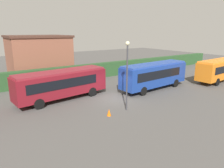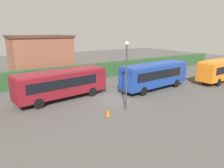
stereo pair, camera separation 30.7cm
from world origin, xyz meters
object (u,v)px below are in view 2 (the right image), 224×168
(person_right, at_px, (53,83))
(person_far, at_px, (142,75))
(person_center, at_px, (25,88))
(traffic_cone, at_px, (108,112))
(bus_maroon, at_px, (62,83))
(lamppost, at_px, (126,69))
(bus_orange, at_px, (223,69))
(bus_blue, at_px, (155,75))

(person_right, relative_size, person_far, 0.95)
(person_center, xyz_separation_m, traffic_cone, (4.75, -9.28, -0.69))
(bus_maroon, relative_size, traffic_cone, 16.52)
(person_right, bearing_deg, lamppost, 157.03)
(bus_orange, relative_size, person_center, 5.27)
(person_center, bearing_deg, lamppost, -9.01)
(bus_orange, distance_m, person_center, 26.07)
(bus_maroon, bearing_deg, lamppost, -65.49)
(person_right, relative_size, traffic_cone, 3.04)
(bus_orange, distance_m, person_right, 23.29)
(bus_maroon, relative_size, person_right, 5.43)
(bus_orange, relative_size, person_right, 5.43)
(traffic_cone, xyz_separation_m, lamppost, (2.05, 0.23, 3.50))
(bus_maroon, xyz_separation_m, bus_orange, (21.79, -4.83, 0.03))
(bus_orange, distance_m, lamppost, 18.25)
(bus_blue, bearing_deg, bus_maroon, 163.10)
(person_center, relative_size, lamppost, 0.30)
(bus_orange, xyz_separation_m, person_right, (-21.71, 8.40, -0.83))
(bus_maroon, relative_size, bus_orange, 1.00)
(bus_blue, bearing_deg, person_center, 154.95)
(bus_blue, xyz_separation_m, person_right, (-10.75, 6.10, -0.87))
(person_far, distance_m, lamppost, 11.28)
(person_center, relative_size, traffic_cone, 3.14)
(person_far, distance_m, traffic_cone, 12.69)
(person_far, relative_size, lamppost, 0.31)
(traffic_cone, bearing_deg, person_far, 35.83)
(bus_orange, distance_m, traffic_cone, 20.26)
(person_right, bearing_deg, bus_blue, -162.92)
(bus_maroon, relative_size, bus_blue, 1.01)
(bus_orange, relative_size, lamppost, 1.61)
(bus_orange, xyz_separation_m, person_center, (-24.89, 7.72, -0.81))
(bus_orange, relative_size, traffic_cone, 16.52)
(traffic_cone, relative_size, lamppost, 0.10)
(person_far, bearing_deg, bus_blue, -172.54)
(bus_blue, bearing_deg, traffic_cone, -160.97)
(person_far, xyz_separation_m, lamppost, (-8.23, -7.19, 2.78))
(bus_blue, distance_m, person_right, 12.39)
(person_center, height_order, lamppost, lamppost)
(bus_maroon, height_order, lamppost, lamppost)
(bus_blue, distance_m, lamppost, 8.24)
(person_right, bearing_deg, bus_orange, -154.50)
(person_far, xyz_separation_m, traffic_cone, (-10.27, -7.42, -0.72))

